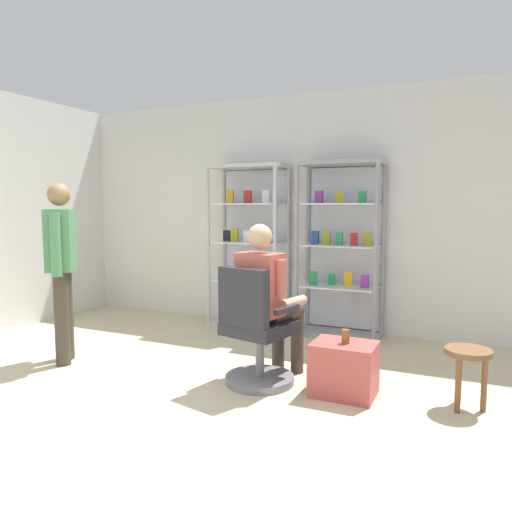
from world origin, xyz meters
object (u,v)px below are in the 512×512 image
at_px(office_chair, 256,337).
at_px(display_cabinet_right, 341,249).
at_px(seated_shopkeeper, 268,294).
at_px(tea_glass, 346,336).
at_px(storage_crate, 344,369).
at_px(display_cabinet_left, 250,245).
at_px(standing_customer, 62,261).
at_px(wooden_stool, 468,361).

bearing_deg(office_chair, display_cabinet_right, 82.89).
bearing_deg(seated_shopkeeper, display_cabinet_right, 83.51).
distance_m(seated_shopkeeper, tea_glass, 0.72).
xyz_separation_m(office_chair, storage_crate, (0.69, 0.09, -0.19)).
height_order(storage_crate, tea_glass, tea_glass).
xyz_separation_m(display_cabinet_right, storage_crate, (0.47, -1.67, -0.76)).
bearing_deg(storage_crate, office_chair, -172.28).
xyz_separation_m(display_cabinet_right, office_chair, (-0.22, -1.77, -0.57)).
bearing_deg(tea_glass, display_cabinet_left, 133.22).
distance_m(display_cabinet_right, standing_customer, 2.85).
height_order(standing_customer, wooden_stool, standing_customer).
height_order(seated_shopkeeper, wooden_stool, seated_shopkeeper).
bearing_deg(tea_glass, standing_customer, -173.67).
xyz_separation_m(office_chair, wooden_stool, (1.55, 0.20, -0.05)).
xyz_separation_m(display_cabinet_right, tea_glass, (0.48, -1.68, -0.51)).
relative_size(display_cabinet_right, office_chair, 1.98).
height_order(display_cabinet_left, storage_crate, display_cabinet_left).
height_order(display_cabinet_right, office_chair, display_cabinet_right).
distance_m(seated_shopkeeper, storage_crate, 0.83).
bearing_deg(office_chair, storage_crate, 7.72).
xyz_separation_m(display_cabinet_left, office_chair, (0.88, -1.77, -0.57)).
distance_m(display_cabinet_right, storage_crate, 1.90).
xyz_separation_m(office_chair, standing_customer, (-1.84, -0.20, 0.54)).
bearing_deg(display_cabinet_right, standing_customer, -136.31).
height_order(office_chair, wooden_stool, office_chair).
bearing_deg(seated_shopkeeper, office_chair, -103.30).
distance_m(display_cabinet_right, wooden_stool, 2.14).
bearing_deg(storage_crate, tea_glass, -43.22).
height_order(display_cabinet_right, storage_crate, display_cabinet_right).
relative_size(display_cabinet_left, office_chair, 1.98).
bearing_deg(seated_shopkeeper, wooden_stool, 1.57).
bearing_deg(display_cabinet_left, wooden_stool, -32.88).
bearing_deg(wooden_stool, tea_glass, -172.14).
relative_size(office_chair, standing_customer, 0.59).
relative_size(display_cabinet_right, tea_glass, 17.76).
bearing_deg(wooden_stool, seated_shopkeeper, -178.43).
bearing_deg(display_cabinet_left, tea_glass, -46.78).
relative_size(display_cabinet_right, seated_shopkeeper, 1.47).
distance_m(storage_crate, standing_customer, 2.65).
xyz_separation_m(standing_customer, wooden_stool, (3.38, 0.40, -0.59)).
height_order(office_chair, tea_glass, office_chair).
relative_size(office_chair, tea_glass, 8.98).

